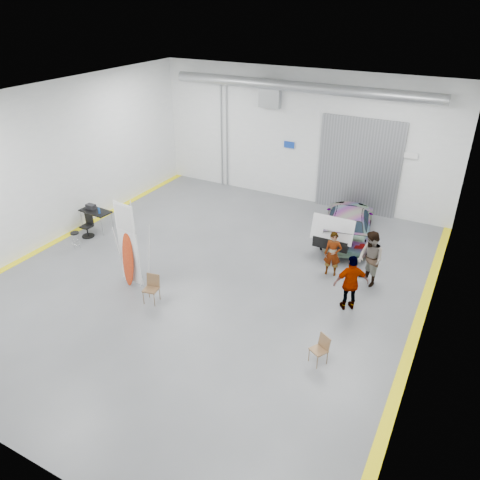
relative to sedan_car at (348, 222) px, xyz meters
The scene contains 13 objects.
ground 6.22m from the sedan_car, 122.18° to the right, with size 16.00×16.00×0.00m, color #5A5D62.
room_shell 5.48m from the sedan_car, 135.38° to the right, with size 14.02×16.18×6.01m.
sedan_car is the anchor object (origin of this frame).
person_a 3.06m from the sedan_car, 83.72° to the right, with size 0.59×0.39×1.63m, color #996953.
person_b 3.46m from the sedan_car, 62.03° to the right, with size 0.95×0.73×1.94m, color #456C7F.
person_c 4.95m from the sedan_car, 72.87° to the right, with size 1.09×0.45×1.87m, color olive.
surfboard_display 8.76m from the sedan_car, 128.34° to the right, with size 0.89×0.32×3.16m.
folding_chair_near 8.48m from the sedan_car, 119.72° to the right, with size 0.52×0.54×0.93m.
folding_chair_far 7.66m from the sedan_car, 79.07° to the right, with size 0.54×0.58×0.84m.
shop_stool 10.75m from the sedan_car, 146.91° to the right, with size 0.34×0.34×0.67m.
work_table 10.40m from the sedan_car, 155.95° to the right, with size 1.39×0.78×1.10m.
office_chair 10.51m from the sedan_car, 152.21° to the right, with size 0.50×0.50×0.94m.
trunk_lid 2.16m from the sedan_car, 90.00° to the right, with size 1.56×0.94×0.04m, color silver.
Camera 1 is at (7.40, -11.70, 8.84)m, focal length 35.00 mm.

